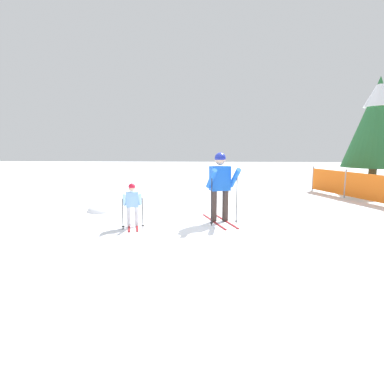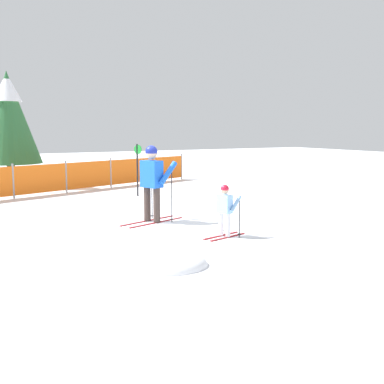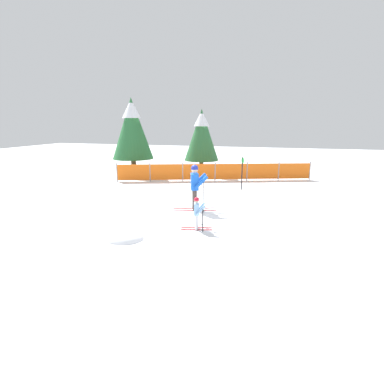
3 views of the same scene
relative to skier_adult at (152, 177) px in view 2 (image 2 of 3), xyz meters
name	(u,v)px [view 2 (image 2 of 3)]	position (x,y,z in m)	size (l,w,h in m)	color
ground_plane	(154,224)	(-0.08, -0.24, -1.00)	(60.00, 60.00, 0.00)	white
skier_adult	(152,177)	(0.00, 0.00, 0.00)	(1.61, 0.91, 1.68)	maroon
skier_child	(225,207)	(0.60, -2.00, -0.43)	(0.96, 0.52, 1.00)	maroon
safety_fence	(66,177)	(-0.42, 5.76, -0.49)	(10.21, 3.54, 1.03)	gray
conifer_far	(8,116)	(-1.76, 7.97, 1.45)	(2.14, 2.14, 3.97)	#4C3823
trail_marker	(138,164)	(1.26, 3.88, -0.04)	(0.15, 0.26, 1.57)	black
snow_mound	(172,267)	(-1.18, -3.28, -1.00)	(1.13, 0.96, 0.45)	white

